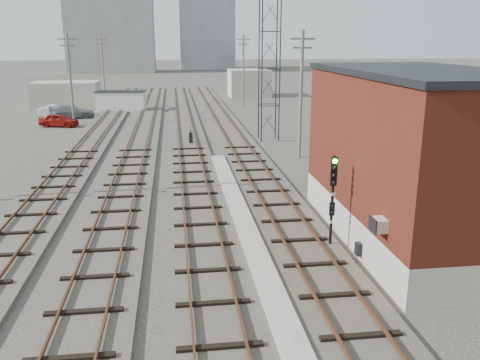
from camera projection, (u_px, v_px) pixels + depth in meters
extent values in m
plane|color=#282621|center=(193.00, 105.00, 67.06)|extent=(320.00, 320.00, 0.00)
cube|color=#332D28|center=(229.00, 131.00, 47.28)|extent=(3.20, 90.00, 0.20)
cube|color=#4C2816|center=(221.00, 129.00, 47.13)|extent=(0.07, 90.00, 0.12)
cube|color=#4C2816|center=(236.00, 129.00, 47.31)|extent=(0.07, 90.00, 0.12)
cube|color=#332D28|center=(186.00, 132.00, 46.78)|extent=(3.20, 90.00, 0.20)
cube|color=#4C2816|center=(178.00, 130.00, 46.63)|extent=(0.07, 90.00, 0.12)
cube|color=#4C2816|center=(193.00, 130.00, 46.81)|extent=(0.07, 90.00, 0.12)
cube|color=#332D28|center=(142.00, 133.00, 46.28)|extent=(3.20, 90.00, 0.20)
cube|color=#4C2816|center=(133.00, 131.00, 46.12)|extent=(0.07, 90.00, 0.12)
cube|color=#4C2816|center=(149.00, 131.00, 46.31)|extent=(0.07, 90.00, 0.12)
cube|color=#332D28|center=(97.00, 134.00, 45.77)|extent=(3.20, 90.00, 0.20)
cube|color=#4C2816|center=(88.00, 132.00, 45.62)|extent=(0.07, 90.00, 0.12)
cube|color=#4C2816|center=(105.00, 132.00, 45.80)|extent=(0.07, 90.00, 0.12)
cube|color=gray|center=(245.00, 226.00, 23.13)|extent=(0.90, 28.00, 0.26)
cube|color=gray|center=(411.00, 222.00, 21.94)|extent=(6.00, 12.00, 1.50)
cube|color=#4F1B12|center=(419.00, 142.00, 21.00)|extent=(6.00, 12.00, 5.50)
cube|color=black|center=(426.00, 72.00, 20.24)|extent=(6.20, 12.20, 0.25)
cube|color=beige|center=(379.00, 225.00, 17.31)|extent=(0.45, 0.62, 0.45)
cube|color=black|center=(358.00, 249.00, 19.70)|extent=(0.20, 0.35, 0.50)
cylinder|color=black|center=(262.00, 50.00, 41.05)|extent=(0.10, 0.10, 15.00)
cylinder|color=black|center=(280.00, 50.00, 41.24)|extent=(0.10, 0.10, 15.00)
cylinder|color=black|center=(259.00, 50.00, 42.48)|extent=(0.10, 0.10, 15.00)
cylinder|color=black|center=(277.00, 50.00, 42.67)|extent=(0.10, 0.10, 15.00)
cylinder|color=#595147|center=(71.00, 80.00, 49.96)|extent=(0.24, 0.24, 9.00)
cube|color=#595147|center=(67.00, 39.00, 48.92)|extent=(1.80, 0.12, 0.12)
cube|color=#595147|center=(67.00, 46.00, 49.08)|extent=(1.40, 0.12, 0.12)
cylinder|color=#595147|center=(103.00, 67.00, 73.85)|extent=(0.24, 0.24, 9.00)
cube|color=#595147|center=(101.00, 39.00, 72.81)|extent=(1.80, 0.12, 0.12)
cube|color=#595147|center=(101.00, 44.00, 72.97)|extent=(1.40, 0.12, 0.12)
cylinder|color=#595147|center=(301.00, 96.00, 36.10)|extent=(0.24, 0.24, 9.00)
cube|color=#595147|center=(303.00, 39.00, 35.06)|extent=(1.80, 0.12, 0.12)
cube|color=#595147|center=(302.00, 48.00, 35.22)|extent=(1.40, 0.12, 0.12)
cylinder|color=#595147|center=(243.00, 71.00, 64.76)|extent=(0.24, 0.24, 9.00)
cube|color=#595147|center=(243.00, 39.00, 63.72)|extent=(1.80, 0.12, 0.12)
cube|color=#595147|center=(243.00, 44.00, 63.88)|extent=(1.40, 0.12, 0.12)
cube|color=gray|center=(110.00, 13.00, 132.46)|extent=(22.00, 14.00, 30.00)
cube|color=gray|center=(206.00, 23.00, 150.60)|extent=(16.00, 12.00, 26.00)
cube|color=gray|center=(66.00, 95.00, 64.62)|extent=(8.00, 5.00, 3.20)
cube|color=gray|center=(249.00, 83.00, 77.21)|extent=(6.00, 6.00, 4.00)
cube|color=gray|center=(330.00, 247.00, 21.04)|extent=(0.40, 0.40, 0.10)
cylinder|color=black|center=(332.00, 203.00, 20.53)|extent=(0.12, 0.12, 3.92)
cube|color=black|center=(334.00, 171.00, 20.15)|extent=(0.26, 0.10, 1.18)
sphere|color=#0CE533|center=(335.00, 161.00, 19.95)|extent=(0.20, 0.20, 0.20)
sphere|color=black|center=(335.00, 168.00, 20.03)|extent=(0.20, 0.20, 0.20)
sphere|color=black|center=(334.00, 176.00, 20.11)|extent=(0.20, 0.20, 0.20)
sphere|color=black|center=(334.00, 183.00, 20.19)|extent=(0.20, 0.20, 0.20)
cube|color=black|center=(332.00, 209.00, 20.57)|extent=(0.22, 0.09, 0.54)
cube|color=white|center=(333.00, 194.00, 20.35)|extent=(0.16, 0.02, 0.12)
cube|color=white|center=(332.00, 222.00, 20.66)|extent=(0.16, 0.02, 0.12)
cube|color=black|center=(191.00, 138.00, 41.41)|extent=(0.31, 0.31, 0.95)
cylinder|color=black|center=(191.00, 131.00, 41.24)|extent=(0.08, 0.08, 0.29)
cube|color=silver|center=(121.00, 101.00, 61.03)|extent=(5.87, 2.94, 2.35)
cube|color=black|center=(121.00, 91.00, 60.70)|extent=(6.08, 3.14, 0.11)
imported|color=maroon|center=(59.00, 120.00, 50.23)|extent=(4.12, 2.48, 1.31)
imported|color=#B9BCC1|center=(58.00, 111.00, 56.54)|extent=(4.35, 2.02, 1.38)
imported|color=gray|center=(72.00, 112.00, 55.78)|extent=(5.07, 2.58, 1.41)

